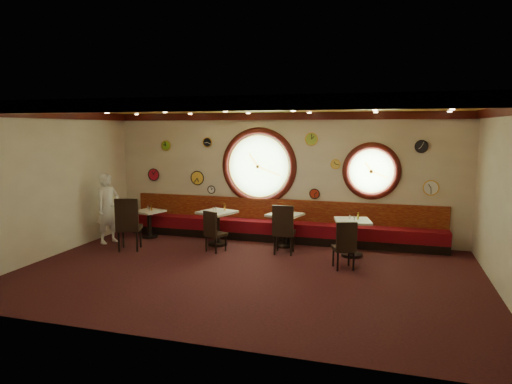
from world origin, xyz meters
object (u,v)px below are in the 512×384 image
Objects in this scene: chair_c at (283,226)px; table_d at (352,233)px; condiment_d_pepper at (354,218)px; condiment_d_bottle at (358,216)px; chair_d at (345,242)px; waiter at (108,208)px; table_c at (285,226)px; condiment_b_bottle at (225,207)px; condiment_c_pepper at (287,213)px; condiment_b_salt at (213,209)px; chair_b at (213,229)px; condiment_b_pepper at (216,209)px; condiment_a_salt at (148,208)px; condiment_c_bottle at (291,210)px; table_a at (149,220)px; condiment_c_salt at (283,211)px; condiment_d_salt at (350,217)px; condiment_a_pepper at (149,209)px; table_b at (217,224)px; chair_a at (128,221)px; condiment_a_bottle at (151,208)px.

table_d is at bearing 7.11° from chair_c.
condiment_d_pepper is 0.60× the size of condiment_d_bottle.
chair_d is 5.86m from waiter.
condiment_b_bottle is (-1.46, -0.19, 0.42)m from table_c.
waiter is (-4.33, -0.80, 0.02)m from condiment_c_pepper.
condiment_b_salt is 0.05× the size of waiter.
chair_b is 0.75m from condiment_b_pepper.
condiment_a_salt is 0.65× the size of condiment_c_bottle.
table_a is 1.92m from condiment_b_salt.
table_a is at bearing -179.40° from condiment_c_pepper.
condiment_c_salt is 1.14× the size of condiment_d_salt.
condiment_a_salt is (-0.07, 0.09, 0.31)m from table_a.
condiment_a_pepper is at bearing 167.35° from chair_c.
condiment_d_pepper is at bearing -50.05° from condiment_d_salt.
table_a is 0.92× the size of table_c.
chair_d reaches higher than condiment_b_salt.
condiment_c_pepper is (-0.06, 0.64, 0.19)m from chair_c.
condiment_d_bottle is (3.18, 0.61, 0.36)m from chair_b.
condiment_b_pepper is at bearing -8.64° from condiment_a_salt.
table_b is 5.92× the size of condiment_d_bottle.
condiment_b_pepper is at bearing -171.53° from condiment_c_pepper.
chair_d is 2.24m from condiment_c_salt.
condiment_d_salt is (3.00, 0.61, 0.32)m from chair_b.
table_d is 1.28× the size of chair_c.
chair_b is 2.25m from condiment_a_pepper.
table_c is 0.74m from chair_c.
condiment_b_salt is 0.85× the size of condiment_b_pepper.
condiment_d_salt is 1.03× the size of condiment_c_pepper.
condiment_c_salt is at bearing 5.09° from chair_a.
condiment_a_bottle is (-0.15, 1.35, 0.07)m from chair_a.
condiment_d_salt is 3.19m from condiment_b_pepper.
condiment_d_salt is at bearing -65.45° from waiter.
condiment_c_salt is at bearing 163.77° from table_d.
table_b is at bearing -59.14° from waiter.
condiment_b_salt reaches higher than condiment_a_pepper.
condiment_c_salt is (3.52, 0.17, 0.40)m from table_a.
condiment_a_salt is 0.15m from condiment_a_bottle.
condiment_c_salt is 4.31m from waiter.
chair_a is 1.97m from chair_b.
table_b is at bearing 163.91° from chair_c.
condiment_b_pepper reaches higher than table_c.
table_d reaches higher than table_a.
condiment_c_salt reaches higher than condiment_a_pepper.
condiment_a_bottle is at bearing -178.71° from table_c.
condiment_d_salt is at bearing -1.01° from condiment_b_salt.
condiment_b_pepper reaches higher than condiment_a_bottle.
chair_d is at bearing -14.37° from condiment_a_pepper.
waiter is at bearing -157.91° from chair_b.
condiment_b_salt is 1.79m from condiment_c_pepper.
chair_d is at bearing -76.20° from waiter.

